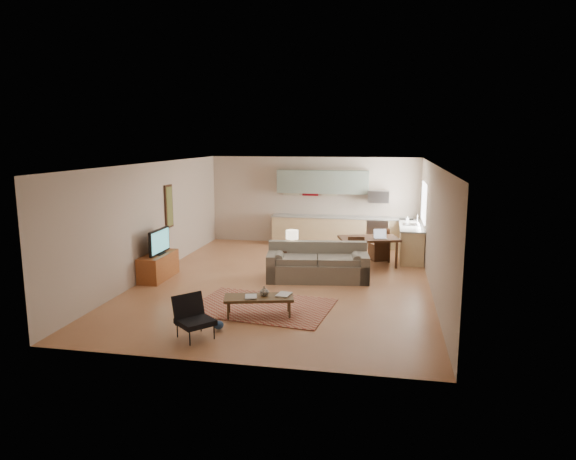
% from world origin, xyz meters
% --- Properties ---
extents(room, '(9.00, 9.00, 9.00)m').
position_xyz_m(room, '(0.00, 0.00, 1.35)').
color(room, '#A66840').
rests_on(room, ground).
extents(kitchen_counter_back, '(4.26, 0.64, 0.92)m').
position_xyz_m(kitchen_counter_back, '(0.90, 4.18, 0.46)').
color(kitchen_counter_back, tan).
rests_on(kitchen_counter_back, ground).
extents(kitchen_counter_right, '(0.64, 2.26, 0.92)m').
position_xyz_m(kitchen_counter_right, '(2.93, 3.00, 0.46)').
color(kitchen_counter_right, tan).
rests_on(kitchen_counter_right, ground).
extents(kitchen_range, '(0.62, 0.62, 0.90)m').
position_xyz_m(kitchen_range, '(2.00, 4.18, 0.45)').
color(kitchen_range, '#A5A8AD').
rests_on(kitchen_range, ground).
extents(kitchen_microwave, '(0.62, 0.40, 0.35)m').
position_xyz_m(kitchen_microwave, '(2.00, 4.20, 1.55)').
color(kitchen_microwave, '#A5A8AD').
rests_on(kitchen_microwave, room).
extents(upper_cabinets, '(2.80, 0.34, 0.70)m').
position_xyz_m(upper_cabinets, '(0.30, 4.33, 1.95)').
color(upper_cabinets, slate).
rests_on(upper_cabinets, room).
extents(window_right, '(0.02, 1.40, 1.05)m').
position_xyz_m(window_right, '(3.23, 3.00, 1.55)').
color(window_right, white).
rests_on(window_right, room).
extents(wall_art_left, '(0.06, 0.42, 1.10)m').
position_xyz_m(wall_art_left, '(-3.21, 0.90, 1.55)').
color(wall_art_left, olive).
rests_on(wall_art_left, room).
extents(triptych, '(1.70, 0.04, 0.50)m').
position_xyz_m(triptych, '(-0.10, 4.47, 1.75)').
color(triptych, beige).
rests_on(triptych, room).
extents(rug, '(2.85, 2.15, 0.02)m').
position_xyz_m(rug, '(-0.09, -1.93, 0.01)').
color(rug, maroon).
rests_on(rug, floor).
extents(sofa, '(2.56, 1.39, 0.85)m').
position_xyz_m(sofa, '(0.71, 0.25, 0.42)').
color(sofa, '#645D4F').
rests_on(sofa, floor).
extents(coffee_table, '(1.37, 0.81, 0.39)m').
position_xyz_m(coffee_table, '(-0.02, -2.44, 0.19)').
color(coffee_table, '#46321B').
rests_on(coffee_table, floor).
extents(book_a, '(0.36, 0.40, 0.03)m').
position_xyz_m(book_a, '(-0.25, -2.55, 0.39)').
color(book_a, maroon).
rests_on(book_a, coffee_table).
extents(book_b, '(0.33, 0.39, 0.02)m').
position_xyz_m(book_b, '(0.30, -2.25, 0.39)').
color(book_b, navy).
rests_on(book_b, coffee_table).
extents(vase, '(0.25, 0.25, 0.18)m').
position_xyz_m(vase, '(0.07, -2.37, 0.47)').
color(vase, black).
rests_on(vase, coffee_table).
extents(armchair, '(0.87, 0.87, 0.71)m').
position_xyz_m(armchair, '(-0.79, -3.67, 0.35)').
color(armchair, black).
rests_on(armchair, floor).
extents(tv_credenza, '(0.49, 1.29, 0.59)m').
position_xyz_m(tv_credenza, '(-2.98, -0.35, 0.30)').
color(tv_credenza, brown).
rests_on(tv_credenza, floor).
extents(tv, '(0.10, 0.99, 0.59)m').
position_xyz_m(tv, '(-2.93, -0.35, 0.89)').
color(tv, black).
rests_on(tv, tv_credenza).
extents(console_table, '(0.58, 0.44, 0.62)m').
position_xyz_m(console_table, '(0.04, 0.60, 0.31)').
color(console_table, '#321C10').
rests_on(console_table, floor).
extents(table_lamp, '(0.36, 0.36, 0.49)m').
position_xyz_m(table_lamp, '(0.04, 0.60, 0.86)').
color(table_lamp, beige).
rests_on(table_lamp, console_table).
extents(dining_table, '(1.67, 1.24, 0.75)m').
position_xyz_m(dining_table, '(1.82, 1.81, 0.38)').
color(dining_table, '#321C10').
rests_on(dining_table, floor).
extents(dining_chair_near, '(0.51, 0.52, 0.87)m').
position_xyz_m(dining_chair_near, '(1.58, 1.06, 0.44)').
color(dining_chair_near, '#321C10').
rests_on(dining_chair_near, floor).
extents(dining_chair_far, '(0.58, 0.59, 0.90)m').
position_xyz_m(dining_chair_far, '(2.07, 2.55, 0.45)').
color(dining_chair_far, '#321C10').
rests_on(dining_chair_far, floor).
extents(laptop, '(0.35, 0.29, 0.24)m').
position_xyz_m(laptop, '(2.12, 1.71, 0.87)').
color(laptop, '#A5A8AD').
rests_on(laptop, dining_table).
extents(soap_bottle, '(0.09, 0.09, 0.19)m').
position_xyz_m(soap_bottle, '(2.83, 3.29, 1.02)').
color(soap_bottle, beige).
rests_on(soap_bottle, kitchen_counter_right).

